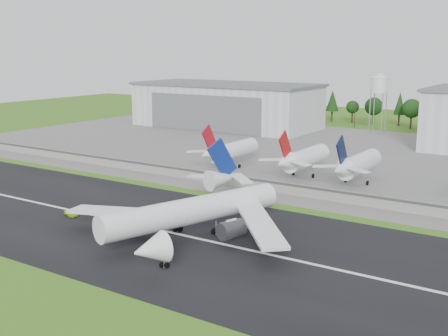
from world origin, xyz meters
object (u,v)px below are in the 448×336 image
Objects in this scene: parked_jet_red_a at (229,151)px; parked_jet_red_b at (302,159)px; ground_vehicle at (71,213)px; parked_jet_navy at (356,165)px; main_airliner at (192,217)px.

parked_jet_red_b is (27.72, 0.02, 0.14)m from parked_jet_red_a.
ground_vehicle is 75.93m from parked_jet_red_b.
parked_jet_red_b is 17.89m from parked_jet_navy.
parked_jet_red_a is at bearing -179.97° from parked_jet_navy.
main_airliner is at bearing -100.14° from parked_jet_navy.
parked_jet_red_a reaches higher than ground_vehicle.
parked_jet_navy is (17.89, 0.00, 0.02)m from parked_jet_red_b.
main_airliner is 68.07m from parked_jet_navy.
main_airliner is at bearing -64.34° from ground_vehicle.
parked_jet_red_a is 1.00× the size of parked_jet_navy.
ground_vehicle is 0.16× the size of parked_jet_navy.
parked_jet_navy reaches higher than parked_jet_red_b.
ground_vehicle is at bearing -112.60° from parked_jet_red_b.
parked_jet_red_a is (1.39, 69.90, 5.36)m from ground_vehicle.
main_airliner is at bearing -84.96° from parked_jet_red_b.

